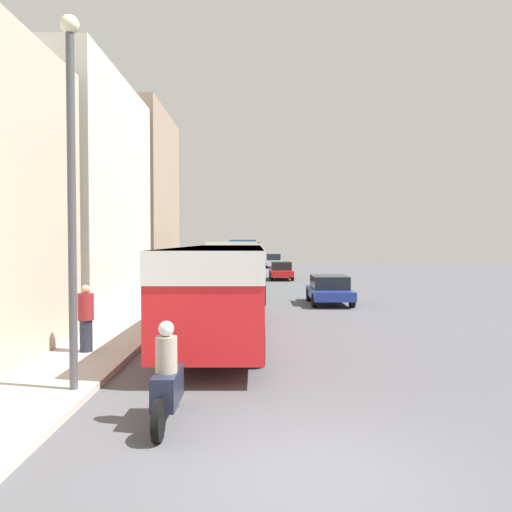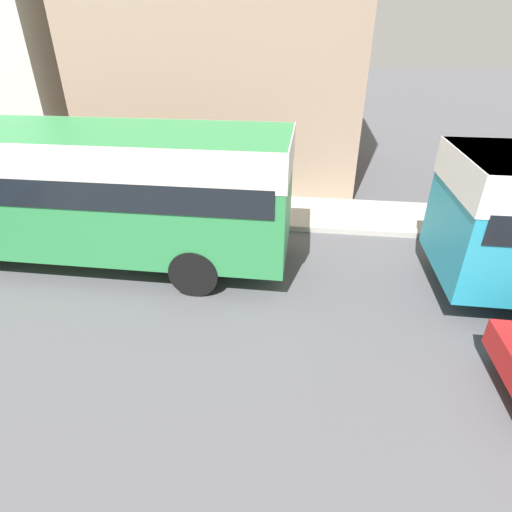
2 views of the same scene
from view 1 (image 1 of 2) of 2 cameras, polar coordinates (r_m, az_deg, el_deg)
The scene contains 14 objects.
ground_plane at distance 7.13m, azimuth 6.79°, elevation -23.60°, with size 120.00×120.00×0.00m, color #515156.
building_midblock at distance 22.64m, azimuth -22.58°, elevation 6.24°, with size 6.36×9.40×9.73m.
building_far_terrace at distance 32.09m, azimuth -15.89°, elevation 5.97°, with size 6.51×8.82×10.85m.
bus_lead at distance 15.76m, azimuth -4.00°, elevation -2.54°, with size 2.56×11.53×2.85m.
bus_following at distance 28.81m, azimuth -2.53°, elevation -0.42°, with size 2.57×9.40×2.98m.
bus_third_in_line at distance 41.13m, azimuth -1.31°, elevation 0.14°, with size 2.59×9.38×2.86m.
bus_rear at distance 53.16m, azimuth -1.48°, elevation 0.68°, with size 2.59×11.37×3.11m.
motorcycle_behind_lead at distance 8.70m, azimuth -10.25°, elevation -14.05°, with size 0.38×2.24×1.73m.
car_crossing at distance 38.91m, azimuth 2.76°, elevation -1.62°, with size 1.80×4.06×1.40m.
car_far_curb at distance 55.90m, azimuth 1.87°, elevation -0.52°, with size 1.79×4.09×1.54m.
car_distant at distance 24.19m, azimuth 8.26°, elevation -3.76°, with size 1.94×3.87×1.37m.
pedestrian_near_curb at distance 21.96m, azimuth -10.23°, elevation -3.42°, with size 0.32×0.32×1.77m.
pedestrian_walking_away at distance 13.83m, azimuth -18.99°, elevation -6.69°, with size 0.41×0.41×1.75m.
lamp_post at distance 10.37m, azimuth -20.47°, elevation 8.82°, with size 0.36×0.36×7.21m.
Camera 1 is at (-0.79, -6.39, 3.06)m, focal length 35.00 mm.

